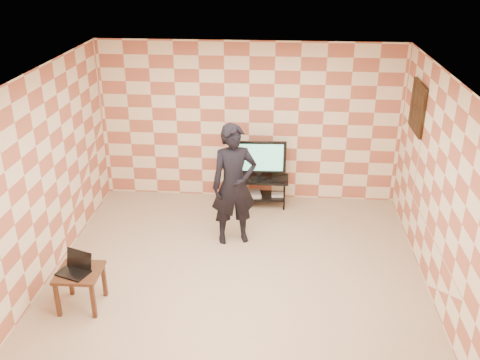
{
  "coord_description": "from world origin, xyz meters",
  "views": [
    {
      "loc": [
        0.53,
        -6.01,
        4.13
      ],
      "look_at": [
        0.0,
        0.6,
        1.15
      ],
      "focal_mm": 40.0,
      "sensor_mm": 36.0,
      "label": 1
    }
  ],
  "objects_px": {
    "tv_stand": "(259,185)",
    "tv": "(259,158)",
    "person": "(234,185)",
    "side_table": "(80,277)"
  },
  "relations": [
    {
      "from": "tv",
      "to": "person",
      "type": "relative_size",
      "value": 0.49
    },
    {
      "from": "tv_stand",
      "to": "person",
      "type": "distance_m",
      "value": 1.36
    },
    {
      "from": "side_table",
      "to": "person",
      "type": "bearing_deg",
      "value": 45.23
    },
    {
      "from": "tv",
      "to": "person",
      "type": "distance_m",
      "value": 1.25
    },
    {
      "from": "side_table",
      "to": "person",
      "type": "xyz_separation_m",
      "value": [
        1.72,
        1.73,
        0.5
      ]
    },
    {
      "from": "tv",
      "to": "person",
      "type": "bearing_deg",
      "value": -104.39
    },
    {
      "from": "tv_stand",
      "to": "side_table",
      "type": "bearing_deg",
      "value": -124.58
    },
    {
      "from": "tv_stand",
      "to": "tv",
      "type": "relative_size",
      "value": 1.11
    },
    {
      "from": "tv_stand",
      "to": "tv",
      "type": "bearing_deg",
      "value": -92.63
    },
    {
      "from": "tv_stand",
      "to": "side_table",
      "type": "distance_m",
      "value": 3.58
    }
  ]
}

